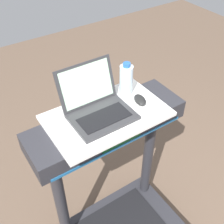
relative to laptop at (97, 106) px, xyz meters
name	(u,v)px	position (x,y,z in m)	size (l,w,h in m)	color
desk_board	(107,115)	(0.04, -0.03, -0.06)	(0.64, 0.39, 0.02)	white
laptop	(97,106)	(0.00, 0.00, 0.00)	(0.33, 0.31, 0.24)	#2D2D30
computer_mouse	(140,100)	(0.24, -0.05, -0.03)	(0.06, 0.10, 0.03)	black
water_bottle	(126,80)	(0.23, 0.06, 0.04)	(0.08, 0.08, 0.20)	silver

